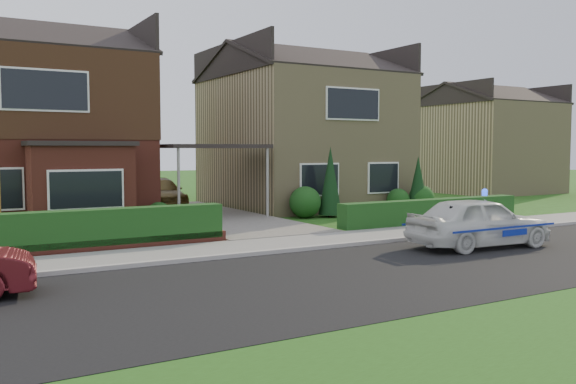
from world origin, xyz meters
TOP-DOWN VIEW (x-y plane):
  - ground at (0.00, 0.00)m, footprint 120.00×120.00m
  - road at (0.00, 0.00)m, footprint 60.00×6.00m
  - kerb at (0.00, 3.05)m, footprint 60.00×0.16m
  - sidewalk at (0.00, 4.10)m, footprint 60.00×2.00m
  - driveway at (0.00, 11.00)m, footprint 3.80×12.00m
  - house_left at (-5.78, 13.90)m, footprint 7.50×9.53m
  - house_right at (5.80, 13.99)m, footprint 7.50×8.06m
  - carport_link at (0.00, 10.95)m, footprint 3.80×3.00m
  - dwarf_wall at (-5.80, 5.30)m, footprint 7.70×0.25m
  - hedge_left at (-5.80, 5.45)m, footprint 7.50×0.55m
  - hedge_right at (5.80, 5.35)m, footprint 7.50×0.55m
  - shrub_left_mid at (-4.00, 9.30)m, footprint 1.32×1.32m
  - shrub_left_near at (-2.40, 9.60)m, footprint 0.84×0.84m
  - shrub_right_near at (3.20, 9.40)m, footprint 1.20×1.20m
  - shrub_right_mid at (7.80, 9.50)m, footprint 0.96×0.96m
  - shrub_right_far at (8.80, 9.20)m, footprint 1.08×1.08m
  - conifer_a at (4.20, 9.20)m, footprint 0.90×0.90m
  - conifer_b at (8.60, 9.20)m, footprint 0.90×0.90m
  - neighbour_right at (20.00, 16.00)m, footprint 6.50×7.00m
  - police_car at (3.52, 1.20)m, footprint 3.63×4.07m
  - driveway_car at (-0.79, 14.50)m, footprint 2.24×4.44m
  - potted_plant_a at (-6.59, 8.06)m, footprint 0.46×0.32m
  - potted_plant_b at (-2.50, 6.90)m, footprint 0.53×0.51m
  - potted_plant_c at (-5.07, 6.00)m, footprint 0.41×0.41m

SIDE VIEW (x-z plane):
  - ground at x=0.00m, z-range 0.00..0.00m
  - road at x=0.00m, z-range -0.01..0.01m
  - hedge_left at x=-5.80m, z-range -0.45..0.45m
  - hedge_right at x=5.80m, z-range -0.40..0.40m
  - sidewalk at x=0.00m, z-range 0.00..0.10m
  - kerb at x=0.00m, z-range 0.00..0.12m
  - driveway at x=0.00m, z-range 0.00..0.12m
  - dwarf_wall at x=-5.80m, z-range 0.00..0.36m
  - potted_plant_c at x=-5.07m, z-range 0.00..0.68m
  - potted_plant_b at x=-2.50m, z-range 0.00..0.76m
  - shrub_left_near at x=-2.40m, z-range 0.00..0.84m
  - potted_plant_a at x=-6.59m, z-range 0.00..0.86m
  - shrub_right_mid at x=7.80m, z-range 0.00..0.96m
  - shrub_right_far at x=8.80m, z-range 0.00..1.08m
  - shrub_right_near at x=3.20m, z-range 0.00..1.20m
  - shrub_left_mid at x=-4.00m, z-range 0.00..1.32m
  - police_car at x=3.52m, z-range -0.08..1.43m
  - driveway_car at x=-0.79m, z-range 0.12..1.36m
  - conifer_b at x=8.60m, z-range 0.00..2.20m
  - conifer_a at x=4.20m, z-range 0.00..2.60m
  - neighbour_right at x=20.00m, z-range 0.00..5.20m
  - carport_link at x=0.00m, z-range 1.27..4.04m
  - house_right at x=5.80m, z-range 0.04..7.29m
  - house_left at x=-5.78m, z-range 0.19..7.44m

